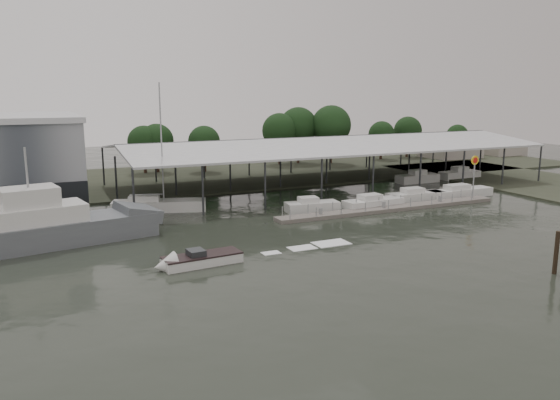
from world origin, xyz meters
name	(u,v)px	position (x,y,z in m)	size (l,w,h in m)	color
ground	(316,249)	(0.00, 0.00, 0.00)	(200.00, 200.00, 0.00)	#252B23
land_strip_far	(184,178)	(0.00, 42.00, 0.10)	(140.00, 30.00, 0.30)	#373C2D
covered_boat_shed	(327,142)	(17.00, 28.00, 6.13)	(58.24, 24.00, 6.96)	silver
floating_dock	(391,208)	(15.00, 10.00, 0.20)	(28.00, 2.00, 1.40)	slate
shell_fuel_sign	(474,169)	(27.00, 9.99, 3.93)	(1.10, 0.18, 5.55)	gray
distant_commercial_buildings	(467,148)	(59.03, 44.69, 1.84)	(22.00, 8.00, 4.00)	#9C9489
grey_trawler	(47,227)	(-20.37, 10.76, 1.58)	(19.68, 7.95, 8.84)	#595E62
white_sailboat	(158,205)	(-8.73, 20.62, 0.66)	(10.47, 5.59, 14.21)	silver
speedboat_underway	(195,261)	(-10.50, -0.07, 0.39)	(17.76, 3.53, 2.00)	silver
moored_cruiser_0	(312,206)	(6.69, 13.25, 0.61)	(6.16, 2.98, 1.70)	silver
moored_cruiser_1	(373,203)	(13.77, 11.72, 0.61)	(7.41, 2.57, 1.70)	silver
moored_cruiser_2	(415,196)	(20.85, 13.11, 0.61)	(7.47, 2.57, 1.70)	silver
moored_cruiser_3	(459,192)	(27.47, 12.72, 0.61)	(9.22, 2.39, 1.70)	silver
horizon_tree_line	(300,132)	(23.29, 48.50, 6.04)	(67.21, 10.03, 10.71)	#2F1E15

